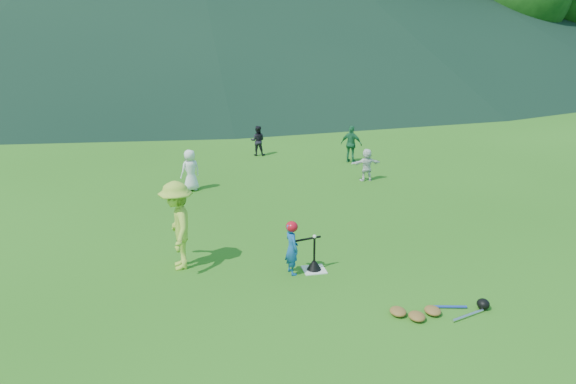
% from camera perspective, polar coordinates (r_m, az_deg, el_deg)
% --- Properties ---
extents(ground, '(120.00, 120.00, 0.00)m').
position_cam_1_polar(ground, '(11.53, 2.66, -7.94)').
color(ground, '#286216').
rests_on(ground, ground).
extents(home_plate, '(0.45, 0.45, 0.02)m').
position_cam_1_polar(home_plate, '(11.52, 2.66, -7.89)').
color(home_plate, silver).
rests_on(home_plate, ground).
extents(baseball, '(0.08, 0.08, 0.08)m').
position_cam_1_polar(baseball, '(11.23, 2.71, -4.53)').
color(baseball, white).
rests_on(baseball, batting_tee).
extents(batter_child, '(0.33, 0.44, 1.08)m').
position_cam_1_polar(batter_child, '(11.17, 0.39, -5.74)').
color(batter_child, '#16519C').
rests_on(batter_child, ground).
extents(adult_coach, '(0.72, 1.21, 1.83)m').
position_cam_1_polar(adult_coach, '(11.51, -11.18, -3.36)').
color(adult_coach, '#A8C83A').
rests_on(adult_coach, ground).
extents(fielder_a, '(0.71, 0.61, 1.23)m').
position_cam_1_polar(fielder_a, '(16.70, -9.90, 2.19)').
color(fielder_a, white).
rests_on(fielder_a, ground).
extents(fielder_b, '(0.63, 0.55, 1.10)m').
position_cam_1_polar(fielder_b, '(20.75, -3.10, 5.23)').
color(fielder_b, black).
rests_on(fielder_b, ground).
extents(fielder_c, '(0.80, 0.70, 1.30)m').
position_cam_1_polar(fielder_c, '(19.83, 6.45, 4.86)').
color(fielder_c, '#206A41').
rests_on(fielder_c, ground).
extents(fielder_d, '(0.95, 0.32, 1.02)m').
position_cam_1_polar(fielder_d, '(17.66, 7.99, 2.77)').
color(fielder_d, white).
rests_on(fielder_d, ground).
extents(batting_tee, '(0.30, 0.30, 0.68)m').
position_cam_1_polar(batting_tee, '(11.47, 2.67, -7.35)').
color(batting_tee, black).
rests_on(batting_tee, home_plate).
extents(batter_gear, '(0.73, 0.26, 0.44)m').
position_cam_1_polar(batter_gear, '(11.01, 0.51, -3.64)').
color(batter_gear, '#B90C1C').
rests_on(batter_gear, ground).
extents(equipment_pile, '(1.80, 0.63, 0.19)m').
position_cam_1_polar(equipment_pile, '(10.23, 14.53, -11.61)').
color(equipment_pile, olive).
rests_on(equipment_pile, ground).
extents(outfield_fence, '(70.07, 0.08, 1.33)m').
position_cam_1_polar(outfield_fence, '(38.38, -8.25, 10.94)').
color(outfield_fence, gray).
rests_on(outfield_fence, ground).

